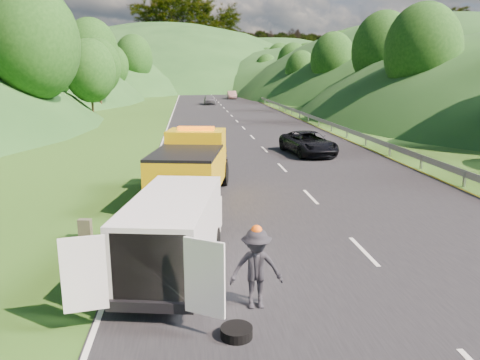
{
  "coord_description": "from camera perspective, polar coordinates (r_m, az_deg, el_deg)",
  "views": [
    {
      "loc": [
        -1.9,
        -14.17,
        5.08
      ],
      "look_at": [
        -0.16,
        1.89,
        1.3
      ],
      "focal_mm": 35.0,
      "sensor_mm": 36.0,
      "label": 1
    }
  ],
  "objects": [
    {
      "name": "guardrail",
      "position": [
        67.97,
        4.21,
        8.83
      ],
      "size": [
        0.06,
        140.0,
        1.52
      ],
      "primitive_type": "cube",
      "color": "gray",
      "rests_on": "ground"
    },
    {
      "name": "passing_suv",
      "position": [
        29.46,
        8.29,
        3.09
      ],
      "size": [
        3.05,
        5.35,
        1.41
      ],
      "primitive_type": "imported",
      "rotation": [
        0.0,
        0.0,
        0.15
      ],
      "color": "black",
      "rests_on": "ground"
    },
    {
      "name": "tow_truck",
      "position": [
        19.04,
        -5.88,
        1.84
      ],
      "size": [
        3.46,
        6.79,
        2.79
      ],
      "rotation": [
        0.0,
        0.0,
        -0.18
      ],
      "color": "black",
      "rests_on": "ground"
    },
    {
      "name": "hills_backdrop",
      "position": [
        149.19,
        -3.02,
        11.18
      ],
      "size": [
        201.0,
        288.6,
        44.0
      ],
      "primitive_type": null,
      "color": "#2D5B23",
      "rests_on": "ground"
    },
    {
      "name": "suitcase",
      "position": [
        15.28,
        -18.36,
        -5.69
      ],
      "size": [
        0.42,
        0.28,
        0.63
      ],
      "primitive_type": "cube",
      "rotation": [
        0.0,
        0.0,
        -0.16
      ],
      "color": "#4E4D3B",
      "rests_on": "ground"
    },
    {
      "name": "dist_car_b",
      "position": [
        88.39,
        -1.0,
        9.86
      ],
      "size": [
        1.53,
        4.38,
        1.44
      ],
      "primitive_type": "imported",
      "color": "#7F5755",
      "rests_on": "ground"
    },
    {
      "name": "tree_line_right",
      "position": [
        78.4,
        12.5,
        9.13
      ],
      "size": [
        14.0,
        140.0,
        14.0
      ],
      "primitive_type": null,
      "color": "#285619",
      "rests_on": "ground"
    },
    {
      "name": "dist_car_a",
      "position": [
        73.5,
        -3.72,
        9.16
      ],
      "size": [
        1.71,
        4.24,
        1.45
      ],
      "primitive_type": "imported",
      "color": "#545459",
      "rests_on": "ground"
    },
    {
      "name": "tree_line_left",
      "position": [
        76.28,
        -19.36,
        8.61
      ],
      "size": [
        14.0,
        140.0,
        14.0
      ],
      "primitive_type": null,
      "color": "#285619",
      "rests_on": "ground"
    },
    {
      "name": "dist_car_d",
      "position": [
        125.46,
        -3.6,
        10.81
      ],
      "size": [
        1.71,
        4.24,
        1.45
      ],
      "primitive_type": "imported",
      "color": "#5D564E",
      "rests_on": "ground"
    },
    {
      "name": "child",
      "position": [
        14.87,
        -5.93,
        -6.89
      ],
      "size": [
        0.64,
        0.6,
        1.05
      ],
      "primitive_type": "imported",
      "rotation": [
        0.0,
        0.0,
        -0.51
      ],
      "color": "tan",
      "rests_on": "ground"
    },
    {
      "name": "white_van",
      "position": [
        11.98,
        -7.99,
        -6.02
      ],
      "size": [
        3.48,
        6.15,
        2.07
      ],
      "rotation": [
        0.0,
        0.0,
        -0.18
      ],
      "color": "black",
      "rests_on": "ground"
    },
    {
      "name": "woman",
      "position": [
        16.88,
        -9.34,
        -4.53
      ],
      "size": [
        0.48,
        0.63,
        1.66
      ],
      "primitive_type": "imported",
      "rotation": [
        0.0,
        0.0,
        1.64
      ],
      "color": "silver",
      "rests_on": "ground"
    },
    {
      "name": "ground",
      "position": [
        15.17,
        1.38,
        -6.4
      ],
      "size": [
        320.0,
        320.0,
        0.0
      ],
      "primitive_type": "plane",
      "color": "#38661E",
      "rests_on": "ground"
    },
    {
      "name": "spare_tire",
      "position": [
        9.63,
        -0.42,
        -18.66
      ],
      "size": [
        0.64,
        0.64,
        0.2
      ],
      "primitive_type": "cylinder",
      "color": "black",
      "rests_on": "ground"
    },
    {
      "name": "dist_car_c",
      "position": [
        108.38,
        -3.4,
        10.44
      ],
      "size": [
        1.88,
        4.63,
        1.34
      ],
      "primitive_type": "imported",
      "color": "#AC566D",
      "rests_on": "ground"
    },
    {
      "name": "road_surface",
      "position": [
        54.63,
        -1.03,
        7.83
      ],
      "size": [
        14.0,
        200.0,
        0.02
      ],
      "primitive_type": "cube",
      "color": "black",
      "rests_on": "ground"
    },
    {
      "name": "worker",
      "position": [
        10.66,
        1.95,
        -15.29
      ],
      "size": [
        1.17,
        0.68,
        1.8
      ],
      "primitive_type": "imported",
      "rotation": [
        0.0,
        0.0,
        -0.01
      ],
      "color": "black",
      "rests_on": "ground"
    }
  ]
}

